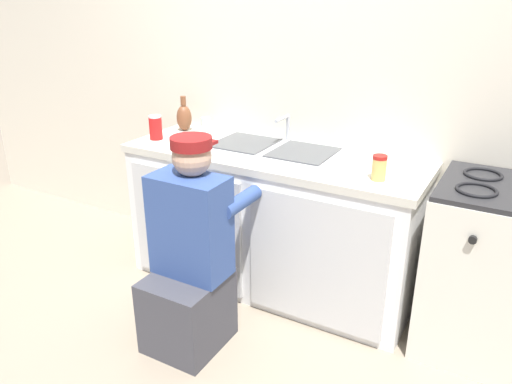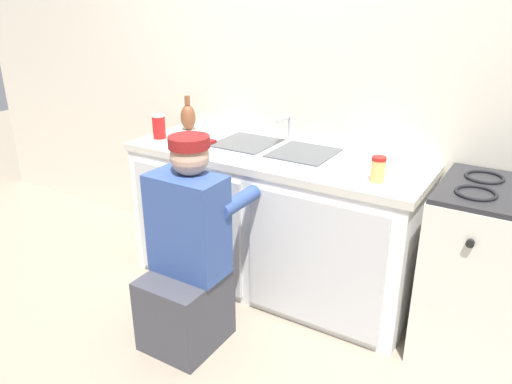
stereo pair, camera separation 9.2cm
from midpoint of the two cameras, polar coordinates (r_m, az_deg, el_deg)
ground_plane at (r=3.04m, az=-1.84°, el=-12.81°), size 12.00×12.00×0.00m
back_wall at (r=3.11m, az=4.25°, el=12.96°), size 6.00×0.10×2.50m
counter_cabinet at (r=3.05m, az=0.90°, el=-3.73°), size 1.74×0.62×0.82m
countertop at (r=2.90m, az=1.04°, el=4.07°), size 1.78×0.62×0.04m
sink_double_basin at (r=2.89m, az=1.06°, el=4.85°), size 0.80×0.44×0.19m
stove_range at (r=2.75m, az=24.94°, el=-8.24°), size 0.65×0.62×0.90m
plumber_person at (r=2.57m, az=-8.59°, el=-8.03°), size 0.42×0.61×1.10m
vase_decorative at (r=3.39m, az=-9.00°, el=8.44°), size 0.10×0.10×0.23m
condiment_jar at (r=2.51m, az=12.88°, el=2.71°), size 0.07×0.07×0.13m
water_glass at (r=3.33m, az=-6.55°, el=7.62°), size 0.06×0.06×0.10m
soda_cup_red at (r=3.22m, az=-12.21°, el=7.21°), size 0.08×0.08×0.15m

